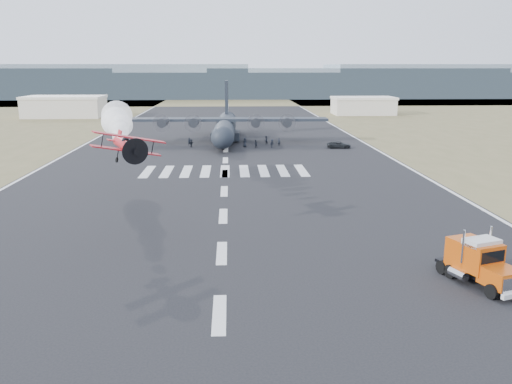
{
  "coord_description": "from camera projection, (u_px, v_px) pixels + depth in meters",
  "views": [
    {
      "loc": [
        0.82,
        -32.89,
        15.88
      ],
      "look_at": [
        3.29,
        18.17,
        4.0
      ],
      "focal_mm": 38.0,
      "sensor_mm": 36.0,
      "label": 1
    }
  ],
  "objects": [
    {
      "name": "hangar_left",
      "position": [
        65.0,
        106.0,
        173.41
      ],
      "size": [
        24.5,
        14.5,
        6.7
      ],
      "color": "beige",
      "rests_on": "ground"
    },
    {
      "name": "crew_h",
      "position": [
        266.0,
        140.0,
        112.94
      ],
      "size": [
        0.98,
        0.92,
        1.73
      ],
      "primitive_type": "imported",
      "rotation": [
        0.0,
        0.0,
        3.79
      ],
      "color": "black",
      "rests_on": "ground"
    },
    {
      "name": "ridge_seg_d",
      "position": [
        228.0,
        85.0,
        287.05
      ],
      "size": [
        150.0,
        50.0,
        13.0
      ],
      "primitive_type": "cube",
      "color": "slate",
      "rests_on": "ground"
    },
    {
      "name": "runway_markings",
      "position": [
        225.0,
        160.0,
        93.93
      ],
      "size": [
        60.0,
        260.0,
        0.01
      ],
      "primitive_type": null,
      "color": "silver",
      "rests_on": "ground"
    },
    {
      "name": "crew_f",
      "position": [
        191.0,
        143.0,
        108.91
      ],
      "size": [
        0.86,
        1.57,
        1.61
      ],
      "primitive_type": "imported",
      "rotation": [
        0.0,
        0.0,
        1.3
      ],
      "color": "black",
      "rests_on": "ground"
    },
    {
      "name": "semi_truck",
      "position": [
        479.0,
        262.0,
        40.21
      ],
      "size": [
        4.63,
        7.98,
        3.52
      ],
      "rotation": [
        0.0,
        0.0,
        0.33
      ],
      "color": "black",
      "rests_on": "ground"
    },
    {
      "name": "crew_b",
      "position": [
        256.0,
        144.0,
        108.31
      ],
      "size": [
        0.9,
        0.79,
        1.58
      ],
      "primitive_type": "imported",
      "rotation": [
        0.0,
        0.0,
        3.66
      ],
      "color": "black",
      "rests_on": "ground"
    },
    {
      "name": "scrub_far",
      "position": [
        228.0,
        100.0,
        259.33
      ],
      "size": [
        500.0,
        80.0,
        0.0
      ],
      "primitive_type": "cube",
      "color": "brown",
      "rests_on": "ground"
    },
    {
      "name": "hangar_right",
      "position": [
        363.0,
        105.0,
        182.98
      ],
      "size": [
        20.5,
        12.5,
        5.9
      ],
      "color": "beige",
      "rests_on": "ground"
    },
    {
      "name": "crew_g",
      "position": [
        189.0,
        142.0,
        111.21
      ],
      "size": [
        0.78,
        0.74,
        1.66
      ],
      "primitive_type": "imported",
      "rotation": [
        0.0,
        0.0,
        0.54
      ],
      "color": "black",
      "rests_on": "ground"
    },
    {
      "name": "crew_d",
      "position": [
        223.0,
        139.0,
        114.65
      ],
      "size": [
        0.95,
        1.21,
        1.85
      ],
      "primitive_type": "imported",
      "rotation": [
        0.0,
        0.0,
        1.14
      ],
      "color": "black",
      "rests_on": "ground"
    },
    {
      "name": "crew_e",
      "position": [
        245.0,
        142.0,
        109.16
      ],
      "size": [
        1.04,
        0.85,
        1.85
      ],
      "primitive_type": "imported",
      "rotation": [
        0.0,
        0.0,
        2.76
      ],
      "color": "black",
      "rests_on": "ground"
    },
    {
      "name": "crew_c",
      "position": [
        272.0,
        143.0,
        108.22
      ],
      "size": [
        1.17,
        1.09,
        1.7
      ],
      "primitive_type": "imported",
      "rotation": [
        0.0,
        0.0,
        0.69
      ],
      "color": "black",
      "rests_on": "ground"
    },
    {
      "name": "crew_a",
      "position": [
        279.0,
        142.0,
        111.06
      ],
      "size": [
        0.74,
        0.7,
        1.59
      ],
      "primitive_type": "imported",
      "rotation": [
        0.0,
        0.0,
        2.62
      ],
      "color": "black",
      "rests_on": "ground"
    },
    {
      "name": "transport_aircraft",
      "position": [
        225.0,
        126.0,
        117.46
      ],
      "size": [
        43.7,
        36.01,
        12.64
      ],
      "rotation": [
        0.0,
        0.0,
        -0.03
      ],
      "color": "#1D232B",
      "rests_on": "ground"
    },
    {
      "name": "ridge_seg_f",
      "position": [
        468.0,
        80.0,
        292.72
      ],
      "size": [
        150.0,
        50.0,
        17.0
      ],
      "primitive_type": "cube",
      "color": "slate",
      "rests_on": "ground"
    },
    {
      "name": "ridge_seg_c",
      "position": [
        104.0,
        81.0,
        283.53
      ],
      "size": [
        150.0,
        50.0,
        17.0
      ],
      "primitive_type": "cube",
      "color": "slate",
      "rests_on": "ground"
    },
    {
      "name": "smoke_trail",
      "position": [
        117.0,
        121.0,
        70.29
      ],
      "size": [
        7.87,
        25.26,
        4.22
      ],
      "rotation": [
        0.0,
        0.0,
        0.23
      ],
      "color": "white"
    },
    {
      "name": "ground",
      "position": [
        219.0,
        314.0,
        35.56
      ],
      "size": [
        500.0,
        500.0,
        0.0
      ],
      "primitive_type": "plane",
      "color": "black",
      "rests_on": "ground"
    },
    {
      "name": "support_vehicle",
      "position": [
        339.0,
        145.0,
        107.88
      ],
      "size": [
        4.94,
        2.65,
        1.32
      ],
      "primitive_type": "imported",
      "rotation": [
        0.0,
        0.0,
        1.47
      ],
      "color": "black",
      "rests_on": "ground"
    },
    {
      "name": "ridge_seg_e",
      "position": [
        349.0,
        82.0,
        289.88
      ],
      "size": [
        150.0,
        50.0,
        15.0
      ],
      "primitive_type": "cube",
      "color": "slate",
      "rests_on": "ground"
    },
    {
      "name": "aerobatic_biplane",
      "position": [
        126.0,
        145.0,
        50.0
      ],
      "size": [
        6.66,
        6.23,
        3.22
      ],
      "rotation": [
        0.0,
        0.21,
        0.23
      ],
      "color": "red"
    }
  ]
}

